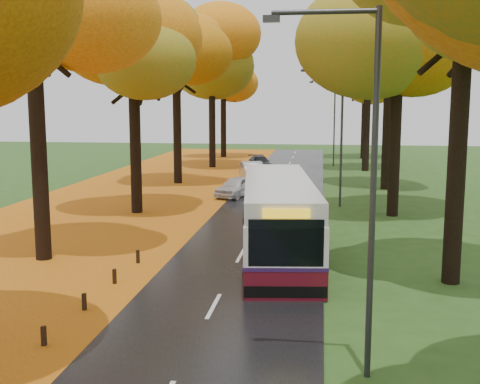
% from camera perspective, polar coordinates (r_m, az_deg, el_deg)
% --- Properties ---
extents(road, '(6.50, 90.00, 0.04)m').
position_cam_1_polar(road, '(30.67, 1.82, -2.76)').
color(road, black).
rests_on(road, ground).
extents(centre_line, '(0.12, 90.00, 0.01)m').
position_cam_1_polar(centre_line, '(30.67, 1.82, -2.72)').
color(centre_line, silver).
rests_on(centre_line, road).
extents(leaf_verge, '(12.00, 90.00, 0.02)m').
position_cam_1_polar(leaf_verge, '(32.83, -14.01, -2.28)').
color(leaf_verge, '#9A340E').
rests_on(leaf_verge, ground).
extents(leaf_drift, '(0.90, 90.00, 0.01)m').
position_cam_1_polar(leaf_drift, '(31.12, -3.78, -2.56)').
color(leaf_drift, orange).
rests_on(leaf_drift, road).
extents(trees_left, '(9.20, 74.00, 13.88)m').
position_cam_1_polar(trees_left, '(33.76, -10.33, 14.38)').
color(trees_left, black).
rests_on(trees_left, ground).
extents(trees_right, '(9.30, 74.20, 13.96)m').
position_cam_1_polar(trees_right, '(32.28, 15.53, 14.75)').
color(trees_right, black).
rests_on(trees_right, ground).
extents(streetlamp_near, '(2.45, 0.18, 8.00)m').
position_cam_1_polar(streetlamp_near, '(13.01, 11.47, 2.41)').
color(streetlamp_near, '#333538').
rests_on(streetlamp_near, ground).
extents(streetlamp_mid, '(2.45, 0.18, 8.00)m').
position_cam_1_polar(streetlamp_mid, '(34.94, 9.21, 6.29)').
color(streetlamp_mid, '#333538').
rests_on(streetlamp_mid, ground).
extents(streetlamp_far, '(2.45, 0.18, 8.00)m').
position_cam_1_polar(streetlamp_far, '(56.93, 8.69, 7.17)').
color(streetlamp_far, '#333538').
rests_on(streetlamp_far, ground).
extents(bus, '(3.93, 11.64, 3.00)m').
position_cam_1_polar(bus, '(23.74, 3.59, -2.23)').
color(bus, '#550D19').
rests_on(bus, road).
extents(car_white, '(2.72, 4.07, 1.29)m').
position_cam_1_polar(car_white, '(38.18, -0.33, 0.52)').
color(car_white, silver).
rests_on(car_white, road).
extents(car_silver, '(2.69, 4.60, 1.43)m').
position_cam_1_polar(car_silver, '(45.82, 1.19, 1.97)').
color(car_silver, '#A0A2A8').
rests_on(car_silver, road).
extents(car_dark, '(2.77, 4.36, 1.18)m').
position_cam_1_polar(car_dark, '(53.50, 1.89, 2.79)').
color(car_dark, black).
rests_on(car_dark, road).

